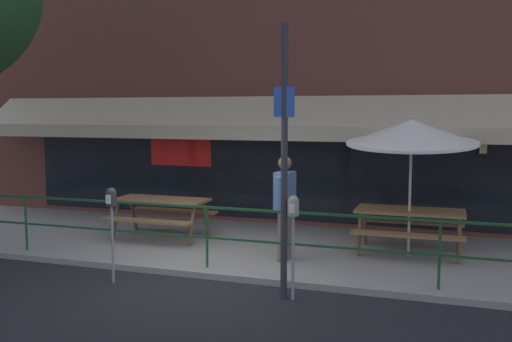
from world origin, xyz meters
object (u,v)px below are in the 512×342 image
at_px(picnic_table_centre, 410,219).
at_px(parking_meter_near, 112,206).
at_px(patio_umbrella_centre, 412,133).
at_px(street_sign_pole, 284,159).
at_px(pedestrian_walking, 285,203).
at_px(parking_meter_far, 293,216).
at_px(picnic_table_left, 161,207).

bearing_deg(picnic_table_centre, parking_meter_near, -145.40).
relative_size(patio_umbrella_centre, street_sign_pole, 0.65).
relative_size(pedestrian_walking, street_sign_pole, 0.46).
bearing_deg(street_sign_pole, parking_meter_far, -11.42).
height_order(patio_umbrella_centre, parking_meter_far, patio_umbrella_centre).
height_order(parking_meter_near, street_sign_pole, street_sign_pole).
height_order(picnic_table_centre, pedestrian_walking, pedestrian_walking).
bearing_deg(patio_umbrella_centre, pedestrian_walking, -152.86).
bearing_deg(picnic_table_centre, parking_meter_far, -116.37).
bearing_deg(parking_meter_far, pedestrian_walking, 109.80).
height_order(picnic_table_centre, parking_meter_far, parking_meter_far).
bearing_deg(parking_meter_far, picnic_table_centre, 63.63).
bearing_deg(patio_umbrella_centre, picnic_table_left, -178.34).
relative_size(patio_umbrella_centre, parking_meter_near, 1.68).
bearing_deg(patio_umbrella_centre, parking_meter_near, -146.84).
distance_m(picnic_table_left, pedestrian_walking, 2.86).
relative_size(parking_meter_near, parking_meter_far, 1.00).
height_order(pedestrian_walking, parking_meter_far, pedestrian_walking).
xyz_separation_m(patio_umbrella_centre, street_sign_pole, (-1.47, -2.51, -0.28)).
height_order(picnic_table_centre, street_sign_pole, street_sign_pole).
height_order(pedestrian_walking, parking_meter_near, pedestrian_walking).
xyz_separation_m(patio_umbrella_centre, pedestrian_walking, (-1.90, -0.97, -1.12)).
bearing_deg(pedestrian_walking, parking_meter_far, -70.20).
bearing_deg(parking_meter_near, picnic_table_left, 102.39).
bearing_deg(parking_meter_far, parking_meter_near, -177.71).
relative_size(picnic_table_centre, patio_umbrella_centre, 0.75).
xyz_separation_m(patio_umbrella_centre, parking_meter_near, (-4.05, -2.65, -1.03)).
distance_m(picnic_table_centre, street_sign_pole, 3.26).
bearing_deg(parking_meter_near, parking_meter_far, 2.29).
height_order(picnic_table_left, picnic_table_centre, same).
relative_size(parking_meter_near, street_sign_pole, 0.39).
distance_m(patio_umbrella_centre, parking_meter_far, 3.05).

